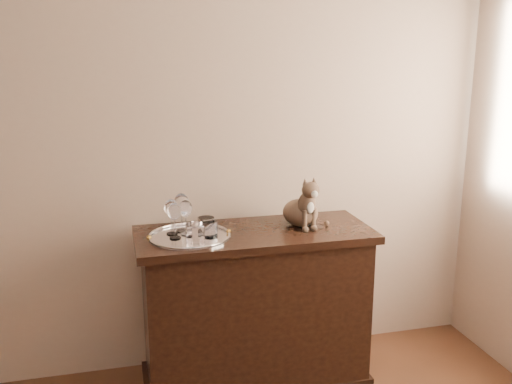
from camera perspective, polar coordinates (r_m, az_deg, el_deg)
wall_back at (r=3.01m, az=-12.86°, el=6.19°), size 4.00×0.10×2.70m
sideboard at (r=3.05m, az=-0.14°, el=-11.53°), size 1.20×0.50×0.85m
tray at (r=2.81m, az=-6.65°, el=-4.51°), size 0.40×0.40×0.01m
wine_glass_a at (r=2.83m, az=-8.45°, el=-2.47°), size 0.07×0.07×0.18m
wine_glass_b at (r=2.86m, az=-7.43°, el=-2.04°), size 0.07×0.07×0.20m
wine_glass_c at (r=2.76m, az=-8.15°, el=-2.84°), size 0.07×0.07×0.18m
wine_glass_d at (r=2.81m, az=-7.04°, el=-2.53°), size 0.07×0.07×0.17m
tumbler_a at (r=2.77m, az=-4.59°, el=-3.77°), size 0.07×0.07×0.08m
tumbler_b at (r=2.68m, az=-6.09°, el=-4.22°), size 0.09×0.09×0.10m
tumbler_c at (r=2.80m, az=-5.01°, el=-3.45°), size 0.08×0.08×0.09m
cat at (r=2.96m, az=4.48°, el=-0.79°), size 0.31×0.29×0.27m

